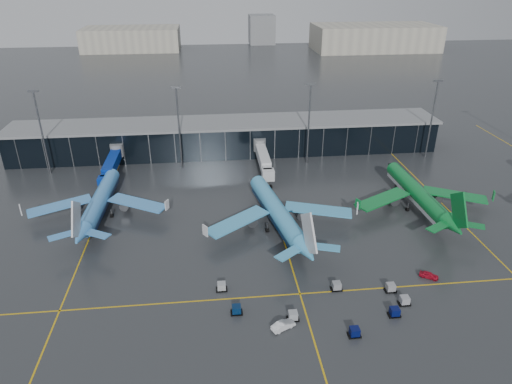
{
  "coord_description": "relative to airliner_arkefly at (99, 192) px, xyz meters",
  "views": [
    {
      "loc": [
        -6.01,
        -83.9,
        56.99
      ],
      "look_at": [
        5.0,
        18.0,
        6.0
      ],
      "focal_mm": 32.0,
      "sensor_mm": 36.0,
      "label": 1
    }
  ],
  "objects": [
    {
      "name": "baggage_carts",
      "position": [
        48.77,
        -41.02,
        -5.58
      ],
      "size": [
        36.08,
        16.28,
        1.7
      ],
      "color": "black",
      "rests_on": "ground"
    },
    {
      "name": "terminal_pier",
      "position": [
        34.21,
        40.21,
        -0.92
      ],
      "size": [
        142.0,
        17.0,
        10.7
      ],
      "color": "black",
      "rests_on": "ground"
    },
    {
      "name": "jet_bridges",
      "position": [
        -0.79,
        21.2,
        -1.79
      ],
      "size": [
        94.0,
        27.5,
        7.2
      ],
      "color": "#595B60",
      "rests_on": "ground"
    },
    {
      "name": "ground",
      "position": [
        34.21,
        -21.79,
        -6.34
      ],
      "size": [
        600.0,
        600.0,
        0.0
      ],
      "primitive_type": "plane",
      "color": "#282B2D",
      "rests_on": "ground"
    },
    {
      "name": "taxi_lines",
      "position": [
        44.21,
        -11.18,
        -6.33
      ],
      "size": [
        220.0,
        120.0,
        0.02
      ],
      "color": "gold",
      "rests_on": "ground"
    },
    {
      "name": "airliner_aer_lingus",
      "position": [
        81.17,
        -4.85,
        0.16
      ],
      "size": [
        37.99,
        43.05,
        13.01
      ],
      "primitive_type": null,
      "rotation": [
        0.0,
        0.0,
        0.02
      ],
      "color": "#0D7530",
      "rests_on": "ground"
    },
    {
      "name": "mobile_airstair",
      "position": [
        47.63,
        -20.89,
        -5.57
      ],
      "size": [
        2.62,
        3.47,
        3.45
      ],
      "rotation": [
        0.0,
        0.0,
        -0.14
      ],
      "color": "silver",
      "rests_on": "ground"
    },
    {
      "name": "airliner_klm_near",
      "position": [
        43.44,
        -10.74,
        0.4
      ],
      "size": [
        45.6,
        49.94,
        13.49
      ],
      "primitive_type": null,
      "rotation": [
        0.0,
        0.0,
        0.18
      ],
      "color": "#42A3D8",
      "rests_on": "ground"
    },
    {
      "name": "service_van_white",
      "position": [
        39.46,
        -45.73,
        -5.61
      ],
      "size": [
        4.67,
        3.39,
        1.47
      ],
      "primitive_type": "imported",
      "rotation": [
        0.0,
        0.0,
        2.04
      ],
      "color": "silver",
      "rests_on": "ground"
    },
    {
      "name": "distant_hangars",
      "position": [
        84.15,
        248.29,
        2.45
      ],
      "size": [
        260.0,
        71.0,
        22.0
      ],
      "color": "#B2AD99",
      "rests_on": "ground"
    },
    {
      "name": "airliner_arkefly",
      "position": [
        0.0,
        0.0,
        0.0
      ],
      "size": [
        37.61,
        42.47,
        12.68
      ],
      "primitive_type": null,
      "rotation": [
        0.0,
        0.0,
        -0.03
      ],
      "color": "#428FDA",
      "rests_on": "ground"
    },
    {
      "name": "service_van_red",
      "position": [
        71.24,
        -34.57,
        -5.7
      ],
      "size": [
        3.99,
        3.36,
        1.29
      ],
      "primitive_type": "imported",
      "rotation": [
        0.0,
        0.0,
        0.98
      ],
      "color": "#B10D23",
      "rests_on": "ground"
    },
    {
      "name": "flood_masts",
      "position": [
        39.21,
        28.21,
        7.47
      ],
      "size": [
        203.0,
        0.5,
        25.5
      ],
      "color": "#595B60",
      "rests_on": "ground"
    }
  ]
}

